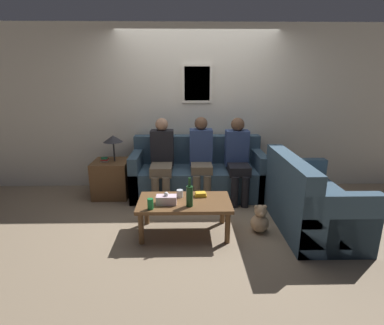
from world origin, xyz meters
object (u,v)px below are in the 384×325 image
at_px(couch_side, 309,203).
at_px(person_middle, 201,156).
at_px(person_left, 162,157).
at_px(coffee_table, 184,205).
at_px(wine_bottle, 190,196).
at_px(drinking_glass, 180,194).
at_px(couch_main, 198,175).
at_px(teddy_bear, 260,220).
at_px(person_right, 238,156).

distance_m(couch_side, person_middle, 1.64).
height_order(person_left, person_middle, person_middle).
relative_size(couch_side, person_left, 1.17).
bearing_deg(couch_side, person_middle, 52.80).
xyz_separation_m(coffee_table, person_left, (-0.34, 1.07, 0.30)).
bearing_deg(wine_bottle, drinking_glass, 113.37).
height_order(wine_bottle, person_middle, person_middle).
distance_m(couch_main, person_middle, 0.39).
distance_m(coffee_table, person_middle, 1.15).
bearing_deg(person_middle, person_left, -179.00).
distance_m(couch_side, teddy_bear, 0.65).
xyz_separation_m(person_left, teddy_bear, (1.24, -1.06, -0.51)).
distance_m(person_left, person_right, 1.13).
bearing_deg(coffee_table, couch_main, 80.72).
relative_size(wine_bottle, person_right, 0.27).
bearing_deg(person_right, drinking_glass, -132.42).
height_order(couch_side, person_left, person_left).
relative_size(couch_side, person_middle, 1.15).
bearing_deg(person_right, teddy_bear, -83.55).
xyz_separation_m(couch_main, coffee_table, (-0.20, -1.24, 0.04)).
xyz_separation_m(drinking_glass, person_right, (0.84, 0.92, 0.21)).
distance_m(person_left, teddy_bear, 1.71).
height_order(wine_bottle, person_left, person_left).
distance_m(couch_main, person_left, 0.66).
relative_size(person_middle, teddy_bear, 3.57).
distance_m(person_middle, person_right, 0.54).
height_order(wine_bottle, drinking_glass, wine_bottle).
bearing_deg(person_right, person_middle, 175.63).
distance_m(coffee_table, person_left, 1.16).
relative_size(person_left, person_middle, 0.99).
relative_size(wine_bottle, person_left, 0.27).
bearing_deg(teddy_bear, drinking_glass, 173.47).
xyz_separation_m(person_left, person_right, (1.13, -0.03, 0.01)).
relative_size(coffee_table, person_right, 0.88).
height_order(couch_side, teddy_bear, couch_side).
bearing_deg(couch_side, person_left, 62.77).
relative_size(person_left, teddy_bear, 3.52).
bearing_deg(person_left, couch_side, -27.23).
bearing_deg(wine_bottle, person_middle, 81.29).
relative_size(couch_side, coffee_table, 1.31).
bearing_deg(coffee_table, person_left, 107.52).
xyz_separation_m(couch_side, person_right, (-0.73, 0.92, 0.35)).
height_order(couch_side, person_right, person_right).
relative_size(couch_side, drinking_glass, 15.88).
distance_m(couch_main, drinking_glass, 1.16).
height_order(couch_main, wine_bottle, couch_main).
height_order(drinking_glass, teddy_bear, drinking_glass).
bearing_deg(couch_side, coffee_table, 94.31).
distance_m(couch_side, wine_bottle, 1.50).
xyz_separation_m(couch_main, couch_side, (1.32, -1.12, 0.00)).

